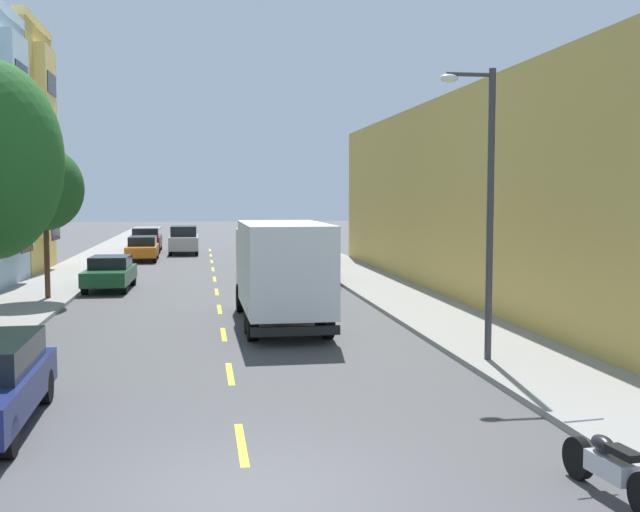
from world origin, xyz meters
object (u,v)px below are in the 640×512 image
delivery_box_truck (281,266)px  parked_pickup_burgundy (147,240)px  street_lamp (484,193)px  parked_pickup_sky (266,237)px  parked_motorcycle (610,467)px  parked_wagon_orange (142,248)px  parked_suv_red (275,241)px  moving_silver_sedan (184,240)px  street_tree_third (45,189)px  parked_wagon_charcoal (313,265)px  parked_suv_teal (285,247)px  parked_hatchback_champagne (260,234)px  parked_sedan_forest (110,272)px

delivery_box_truck → parked_pickup_burgundy: 33.07m
street_lamp → parked_pickup_sky: bearing=92.3°
delivery_box_truck → parked_motorcycle: delivery_box_truck is taller
parked_wagon_orange → parked_suv_red: bearing=18.4°
street_lamp → moving_silver_sedan: street_lamp is taller
street_lamp → parked_motorcycle: 8.85m
street_tree_third → parked_wagon_charcoal: street_tree_third is taller
parked_suv_teal → moving_silver_sedan: size_ratio=1.00×
parked_pickup_sky → parked_suv_red: bearing=-90.2°
street_lamp → parked_hatchback_champagne: size_ratio=1.69×
parked_suv_teal → parked_pickup_burgundy: 14.27m
street_lamp → parked_pickup_burgundy: bearing=105.0°
parked_wagon_orange → parked_suv_teal: parked_suv_teal is taller
parked_wagon_charcoal → parked_motorcycle: 25.82m
parked_pickup_sky → parked_sedan_forest: bearing=-109.2°
moving_silver_sedan → street_tree_third: bearing=-101.1°
moving_silver_sedan → parked_wagon_orange: bearing=-114.9°
parked_pickup_sky → parked_hatchback_champagne: parked_pickup_sky is taller
street_lamp → parked_wagon_charcoal: size_ratio=1.45×
street_tree_third → moving_silver_sedan: size_ratio=1.19×
parked_pickup_sky → parked_pickup_burgundy: size_ratio=1.00×
parked_hatchback_champagne → delivery_box_truck: bearing=-93.4°
street_lamp → parked_wagon_orange: street_lamp is taller
parked_pickup_burgundy → parked_motorcycle: size_ratio=2.60×
parked_suv_red → moving_silver_sedan: (-6.07, 2.39, 0.00)m
street_tree_third → moving_silver_sedan: street_tree_third is taller
street_tree_third → parked_motorcycle: (11.15, -21.00, -3.86)m
street_tree_third → moving_silver_sedan: bearing=78.9°
delivery_box_truck → parked_hatchback_champagne: size_ratio=1.88×
parked_wagon_orange → parked_sedan_forest: (-0.27, -14.81, -0.05)m
delivery_box_truck → parked_suv_teal: 21.29m
parked_wagon_orange → parked_suv_red: parked_suv_red is taller
parked_sedan_forest → moving_silver_sedan: size_ratio=0.95×
parked_sedan_forest → parked_motorcycle: parked_sedan_forest is taller
delivery_box_truck → parked_suv_teal: (2.41, 21.14, -0.86)m
parked_pickup_burgundy → parked_hatchback_champagne: parked_pickup_burgundy is taller
delivery_box_truck → parked_wagon_charcoal: delivery_box_truck is taller
parked_wagon_orange → parked_motorcycle: 40.25m
street_lamp → parked_sedan_forest: street_lamp is taller
parked_wagon_orange → parked_pickup_burgundy: parked_pickup_burgundy is taller
street_lamp → parked_pickup_sky: street_lamp is taller
parked_suv_teal → parked_pickup_burgundy: bearing=127.5°
delivery_box_truck → parked_wagon_orange: (-6.01, 24.95, -1.04)m
delivery_box_truck → parked_sedan_forest: size_ratio=1.66×
street_lamp → parked_suv_teal: bearing=93.6°
parked_hatchback_champagne → parked_pickup_sky: bearing=-89.5°
parked_pickup_sky → parked_sedan_forest: size_ratio=1.18×
parked_suv_teal → parked_pickup_sky: parked_suv_teal is taller
parked_motorcycle → street_tree_third: bearing=118.0°
parked_suv_red → street_tree_third: bearing=-116.9°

